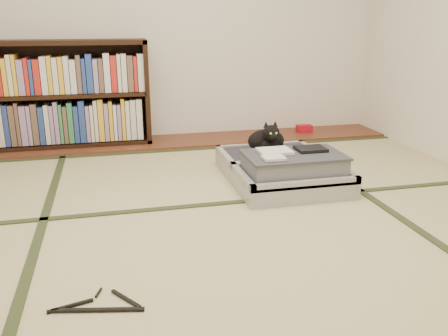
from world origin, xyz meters
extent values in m
plane|color=tan|center=(0.00, 0.00, 0.00)|extent=(4.50, 4.50, 0.00)
cube|color=brown|center=(0.00, 2.00, 0.01)|extent=(4.00, 0.50, 0.02)
cube|color=#AB0D1B|center=(1.28, 2.03, 0.06)|extent=(0.15, 0.10, 0.07)
plane|color=silver|center=(0.00, 2.25, 1.20)|extent=(4.00, 0.00, 4.00)
cube|color=#2D381E|center=(-1.00, 0.00, 0.00)|extent=(0.05, 4.50, 0.01)
cube|color=#2D381E|center=(1.00, 0.00, 0.00)|extent=(0.05, 4.50, 0.01)
cube|color=#2D381E|center=(0.00, 0.40, 0.00)|extent=(4.00, 0.05, 0.01)
cube|color=#2D381E|center=(0.00, 1.70, 0.00)|extent=(4.00, 0.05, 0.01)
cube|color=black|center=(-0.26, 2.07, 0.47)|extent=(0.04, 0.32, 0.91)
cube|color=black|center=(-0.95, 2.07, 0.03)|extent=(1.42, 0.32, 0.04)
cube|color=black|center=(-0.95, 2.07, 0.91)|extent=(1.42, 0.32, 0.04)
cube|color=black|center=(-0.95, 2.07, 0.47)|extent=(1.36, 0.32, 0.03)
cube|color=black|center=(-0.95, 2.22, 0.47)|extent=(1.42, 0.02, 0.91)
cube|color=gray|center=(-0.95, 2.05, 0.25)|extent=(1.27, 0.23, 0.38)
cube|color=gray|center=(-0.95, 2.05, 0.66)|extent=(1.27, 0.23, 0.34)
cube|color=#A0A0A4|center=(0.55, 0.50, 0.06)|extent=(0.73, 0.48, 0.13)
cube|color=#2E2E35|center=(0.55, 0.50, 0.10)|extent=(0.65, 0.41, 0.09)
cube|color=#A0A0A4|center=(0.55, 0.28, 0.13)|extent=(0.73, 0.04, 0.05)
cube|color=#A0A0A4|center=(0.55, 0.72, 0.13)|extent=(0.73, 0.04, 0.05)
cube|color=#A0A0A4|center=(0.21, 0.50, 0.13)|extent=(0.04, 0.48, 0.05)
cube|color=#A0A0A4|center=(0.90, 0.50, 0.13)|extent=(0.04, 0.48, 0.05)
cube|color=#A0A0A4|center=(0.55, 0.98, 0.06)|extent=(0.73, 0.48, 0.13)
cube|color=#2E2E35|center=(0.55, 0.98, 0.10)|extent=(0.65, 0.41, 0.09)
cube|color=#A0A0A4|center=(0.55, 0.76, 0.13)|extent=(0.73, 0.04, 0.05)
cube|color=#A0A0A4|center=(0.55, 1.21, 0.13)|extent=(0.73, 0.04, 0.05)
cube|color=#A0A0A4|center=(0.21, 0.98, 0.13)|extent=(0.04, 0.48, 0.05)
cube|color=#A0A0A4|center=(0.90, 0.98, 0.13)|extent=(0.04, 0.48, 0.05)
cylinder|color=black|center=(0.55, 0.74, 0.14)|extent=(0.65, 0.02, 0.02)
cube|color=gray|center=(0.55, 0.50, 0.18)|extent=(0.62, 0.38, 0.13)
cube|color=#3C3C44|center=(0.55, 0.50, 0.26)|extent=(0.64, 0.40, 0.01)
cube|color=silver|center=(0.44, 0.55, 0.28)|extent=(0.21, 0.17, 0.02)
cube|color=black|center=(0.69, 0.55, 0.28)|extent=(0.19, 0.15, 0.02)
cube|color=silver|center=(0.38, 0.40, 0.28)|extent=(0.14, 0.12, 0.02)
cube|color=white|center=(0.34, 0.27, 0.07)|extent=(0.06, 0.01, 0.04)
cube|color=white|center=(0.46, 0.27, 0.06)|extent=(0.05, 0.01, 0.03)
cube|color=orange|center=(0.80, 0.27, 0.07)|extent=(0.05, 0.01, 0.03)
cube|color=#197F33|center=(0.73, 0.27, 0.09)|extent=(0.04, 0.01, 0.03)
ellipsoid|color=black|center=(0.53, 1.01, 0.23)|extent=(0.28, 0.18, 0.17)
ellipsoid|color=black|center=(0.53, 0.93, 0.21)|extent=(0.14, 0.10, 0.10)
ellipsoid|color=black|center=(0.53, 0.90, 0.31)|extent=(0.12, 0.11, 0.11)
sphere|color=black|center=(0.53, 0.85, 0.29)|extent=(0.05, 0.05, 0.05)
cone|color=black|center=(0.50, 0.92, 0.37)|extent=(0.04, 0.05, 0.06)
cone|color=black|center=(0.57, 0.92, 0.37)|extent=(0.04, 0.05, 0.06)
sphere|color=#A5BF33|center=(0.51, 0.85, 0.32)|extent=(0.02, 0.02, 0.02)
sphere|color=#A5BF33|center=(0.56, 0.85, 0.32)|extent=(0.02, 0.02, 0.02)
cylinder|color=black|center=(0.63, 1.10, 0.16)|extent=(0.17, 0.10, 0.03)
torus|color=white|center=(0.71, 1.03, 0.15)|extent=(0.10, 0.10, 0.01)
torus|color=white|center=(0.72, 1.02, 0.16)|extent=(0.09, 0.09, 0.01)
cube|color=black|center=(-0.69, -0.59, 0.01)|extent=(0.36, 0.09, 0.01)
cube|color=black|center=(-0.79, -0.54, 0.01)|extent=(0.18, 0.06, 0.01)
cube|color=black|center=(-0.58, -0.54, 0.01)|extent=(0.12, 0.16, 0.01)
cylinder|color=black|center=(-0.69, -0.46, 0.01)|extent=(0.03, 0.06, 0.01)
camera|label=1|loc=(-0.58, -2.27, 1.10)|focal=38.00mm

